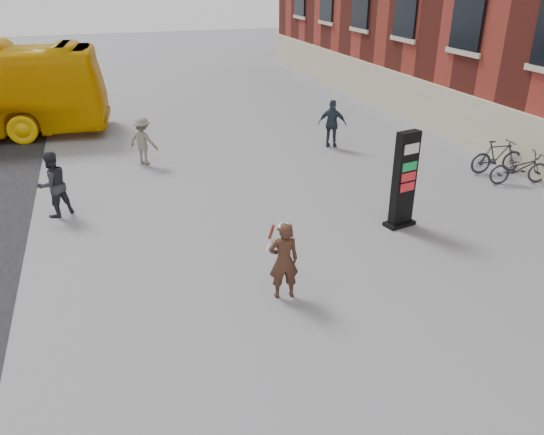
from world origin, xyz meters
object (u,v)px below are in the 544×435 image
object	(u,v)px
pedestrian_a	(53,184)
pedestrian_c	(332,124)
woman	(284,259)
bike_6	(519,168)
bike_7	(497,157)
info_pylon	(404,180)
pedestrian_b	(143,141)

from	to	relation	value
pedestrian_a	pedestrian_c	bearing A→B (deg)	166.96
woman	bike_6	world-z (taller)	woman
pedestrian_a	bike_7	size ratio (longest dim) A/B	0.98
info_pylon	pedestrian_a	world-z (taller)	info_pylon
woman	pedestrian_c	size ratio (longest dim) A/B	0.93
pedestrian_a	info_pylon	bearing A→B (deg)	125.91
info_pylon	bike_6	distance (m)	5.08
info_pylon	pedestrian_b	world-z (taller)	info_pylon
info_pylon	pedestrian_c	size ratio (longest dim) A/B	1.42
pedestrian_a	pedestrian_c	xyz separation A→B (m)	(9.15, 3.12, -0.01)
info_pylon	bike_6	bearing A→B (deg)	5.06
pedestrian_b	pedestrian_c	bearing A→B (deg)	-144.06
pedestrian_b	pedestrian_c	xyz separation A→B (m)	(6.56, -0.26, 0.07)
pedestrian_b	bike_6	size ratio (longest dim) A/B	0.85
bike_6	info_pylon	bearing A→B (deg)	117.38
pedestrian_c	bike_6	xyz separation A→B (m)	(3.80, -5.01, -0.37)
woman	pedestrian_c	world-z (taller)	pedestrian_c
pedestrian_b	bike_7	distance (m)	11.22
pedestrian_a	pedestrian_b	distance (m)	4.25
pedestrian_b	bike_6	distance (m)	11.62
pedestrian_a	pedestrian_b	bearing A→B (deg)	-159.36
bike_7	pedestrian_c	bearing A→B (deg)	50.14
pedestrian_b	pedestrian_c	distance (m)	6.56
pedestrian_b	bike_6	bearing A→B (deg)	-168.80
bike_7	bike_6	bearing A→B (deg)	-173.07
woman	pedestrian_b	bearing A→B (deg)	-71.51
pedestrian_a	bike_6	distance (m)	13.09
pedestrian_a	bike_7	bearing A→B (deg)	144.05
woman	bike_6	size ratio (longest dim) A/B	0.87
woman	pedestrian_a	bearing A→B (deg)	-44.00
info_pylon	pedestrian_c	distance (m)	6.53
bike_6	bike_7	bearing A→B (deg)	10.96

